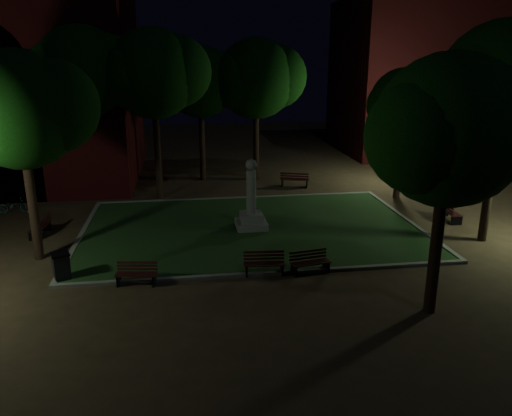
{
  "coord_description": "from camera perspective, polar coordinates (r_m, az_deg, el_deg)",
  "views": [
    {
      "loc": [
        -2.88,
        -19.56,
        7.64
      ],
      "look_at": [
        0.07,
        1.0,
        1.31
      ],
      "focal_mm": 35.0,
      "sensor_mm": 36.0,
      "label": 1
    }
  ],
  "objects": [
    {
      "name": "lawn",
      "position": [
        23.04,
        -0.53,
        -2.31
      ],
      "size": [
        15.0,
        10.0,
        0.08
      ],
      "primitive_type": "cube",
      "color": "#22421C",
      "rests_on": "ground"
    },
    {
      "name": "bench_west_near",
      "position": [
        18.0,
        -13.49,
        -7.38
      ],
      "size": [
        1.47,
        0.69,
        0.78
      ],
      "rotation": [
        0.0,
        0.0,
        -0.15
      ],
      "color": "black",
      "rests_on": "ground"
    },
    {
      "name": "tree_far_north",
      "position": [
        31.56,
        -6.21,
        14.12
      ],
      "size": [
        5.36,
        4.38,
        8.34
      ],
      "color": "black",
      "rests_on": "ground"
    },
    {
      "name": "tree_nw",
      "position": [
        28.27,
        -19.03,
        14.49
      ],
      "size": [
        5.89,
        4.8,
        9.27
      ],
      "color": "black",
      "rests_on": "ground"
    },
    {
      "name": "lamppost_ne",
      "position": [
        31.98,
        15.4,
        8.1
      ],
      "size": [
        1.18,
        0.28,
        4.35
      ],
      "color": "black",
      "rests_on": "ground"
    },
    {
      "name": "lamppost_nw",
      "position": [
        30.0,
        -23.48,
        7.14
      ],
      "size": [
        1.18,
        0.28,
        4.68
      ],
      "color": "black",
      "rests_on": "ground"
    },
    {
      "name": "bench_right_side",
      "position": [
        25.85,
        21.18,
        -0.48
      ],
      "size": [
        0.63,
        1.6,
        0.87
      ],
      "rotation": [
        0.0,
        0.0,
        1.52
      ],
      "color": "black",
      "rests_on": "ground"
    },
    {
      "name": "bench_near_left",
      "position": [
        18.3,
        0.94,
        -6.4
      ],
      "size": [
        1.53,
        0.63,
        0.82
      ],
      "rotation": [
        0.0,
        0.0,
        -0.07
      ],
      "color": "black",
      "rests_on": "ground"
    },
    {
      "name": "tree_se",
      "position": [
        15.17,
        21.55,
        8.2
      ],
      "size": [
        5.35,
        4.37,
        7.83
      ],
      "color": "black",
      "rests_on": "ground"
    },
    {
      "name": "bench_left_side",
      "position": [
        24.03,
        -23.36,
        -2.08
      ],
      "size": [
        0.67,
        1.52,
        0.81
      ],
      "rotation": [
        0.0,
        0.0,
        -1.68
      ],
      "color": "black",
      "rests_on": "ground"
    },
    {
      "name": "trash_bin",
      "position": [
        19.02,
        -21.36,
        -6.26
      ],
      "size": [
        0.79,
        0.79,
        1.03
      ],
      "color": "black",
      "rests_on": "ground"
    },
    {
      "name": "lawn_kerb",
      "position": [
        23.04,
        -0.53,
        -2.27
      ],
      "size": [
        15.4,
        10.4,
        0.12
      ],
      "color": "slate",
      "rests_on": "ground"
    },
    {
      "name": "bench_near_right",
      "position": [
        18.51,
        6.16,
        -6.24
      ],
      "size": [
        1.54,
        0.76,
        0.81
      ],
      "rotation": [
        0.0,
        0.0,
        0.17
      ],
      "color": "black",
      "rests_on": "ground"
    },
    {
      "name": "tree_north_wl",
      "position": [
        27.51,
        -11.45,
        14.8
      ],
      "size": [
        5.81,
        4.74,
        9.14
      ],
      "color": "black",
      "rests_on": "ground"
    },
    {
      "name": "ground",
      "position": [
        21.2,
        0.19,
        -4.18
      ],
      "size": [
        80.0,
        80.0,
        0.0
      ],
      "primitive_type": "plane",
      "color": "#433120"
    },
    {
      "name": "tree_north_er",
      "position": [
        31.39,
        0.21,
        14.56
      ],
      "size": [
        5.98,
        4.88,
        8.78
      ],
      "color": "black",
      "rests_on": "ground"
    },
    {
      "name": "building_far",
      "position": [
        44.76,
        20.25,
        13.84
      ],
      "size": [
        16.0,
        10.0,
        12.0
      ],
      "primitive_type": "cube",
      "color": "#541113",
      "rests_on": "ground"
    },
    {
      "name": "bicycle",
      "position": [
        28.04,
        -25.95,
        0.29
      ],
      "size": [
        1.65,
        0.63,
        0.86
      ],
      "primitive_type": "imported",
      "rotation": [
        0.0,
        0.0,
        1.61
      ],
      "color": "black",
      "rests_on": "ground"
    },
    {
      "name": "monument",
      "position": [
        22.76,
        -0.54,
        -0.13
      ],
      "size": [
        1.4,
        1.4,
        3.2
      ],
      "color": "gray",
      "rests_on": "lawn"
    },
    {
      "name": "tree_west",
      "position": [
        20.17,
        -25.14,
        10.11
      ],
      "size": [
        5.32,
        4.34,
        7.97
      ],
      "color": "black",
      "rests_on": "ground"
    },
    {
      "name": "bench_far_side",
      "position": [
        30.42,
        4.43,
        3.2
      ],
      "size": [
        1.81,
        1.11,
        0.94
      ],
      "rotation": [
        0.0,
        0.0,
        2.82
      ],
      "color": "black",
      "rests_on": "ground"
    },
    {
      "name": "tree_ne",
      "position": [
        28.34,
        16.73,
        11.43
      ],
      "size": [
        4.52,
        3.69,
        7.12
      ],
      "color": "black",
      "rests_on": "ground"
    },
    {
      "name": "tree_east",
      "position": [
        22.6,
        26.66,
        12.17
      ],
      "size": [
        6.51,
        5.32,
        9.1
      ],
      "color": "black",
      "rests_on": "ground"
    }
  ]
}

